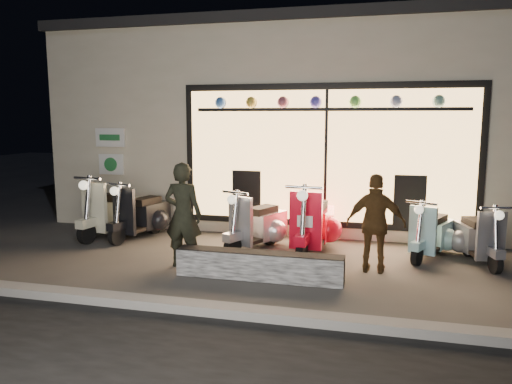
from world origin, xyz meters
TOP-DOWN VIEW (x-y plane):
  - ground at (0.00, 0.00)m, footprint 40.00×40.00m
  - kerb at (0.00, -2.00)m, footprint 40.00×0.25m
  - shop_building at (0.00, 4.98)m, footprint 10.20×6.23m
  - graffiti_barrier at (0.18, -0.65)m, footprint 2.37×0.28m
  - scooter_silver at (-0.20, 1.02)m, footprint 0.84×1.41m
  - scooter_red at (0.71, 1.09)m, footprint 0.60×1.63m
  - scooter_black at (-2.55, 1.30)m, footprint 0.70×1.49m
  - scooter_cream at (-3.17, 1.33)m, footprint 0.69×1.63m
  - scooter_blue at (2.66, 1.22)m, footprint 0.78×1.30m
  - scooter_grey at (3.29, 1.11)m, footprint 0.63×1.32m
  - man at (-1.09, -0.32)m, footprint 0.59×0.39m
  - woman at (1.75, 0.11)m, footprint 0.86×0.38m

SIDE VIEW (x-z plane):
  - ground at x=0.00m, z-range 0.00..0.00m
  - kerb at x=0.00m, z-range 0.00..0.12m
  - graffiti_barrier at x=0.18m, z-range 0.00..0.40m
  - scooter_grey at x=3.29m, z-range -0.09..0.85m
  - scooter_blue at x=2.66m, z-range -0.09..0.85m
  - scooter_silver at x=-0.20m, z-range -0.10..0.93m
  - scooter_black at x=-2.55m, z-range -0.10..0.95m
  - scooter_cream at x=-3.17m, z-range -0.11..1.04m
  - scooter_red at x=0.71m, z-range -0.11..1.05m
  - woman at x=1.75m, z-range 0.00..1.46m
  - man at x=-1.09m, z-range 0.00..1.60m
  - shop_building at x=0.00m, z-range 0.00..4.20m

